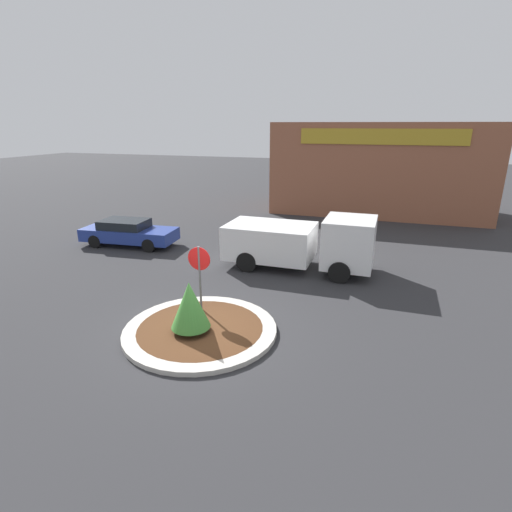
# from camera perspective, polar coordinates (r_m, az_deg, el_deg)

# --- Properties ---
(ground_plane) EXTENTS (120.00, 120.00, 0.00)m
(ground_plane) POSITION_cam_1_polar(r_m,az_deg,el_deg) (11.81, -7.92, -10.67)
(ground_plane) COLOR #2D2D30
(traffic_island) EXTENTS (4.38, 4.38, 0.14)m
(traffic_island) POSITION_cam_1_polar(r_m,az_deg,el_deg) (11.77, -7.94, -10.37)
(traffic_island) COLOR #BCB7AD
(traffic_island) RESTS_ON ground_plane
(stop_sign) EXTENTS (0.73, 0.07, 2.21)m
(stop_sign) POSITION_cam_1_polar(r_m,az_deg,el_deg) (12.27, -8.08, -1.67)
(stop_sign) COLOR #4C4C51
(stop_sign) RESTS_ON ground_plane
(island_shrub) EXTENTS (1.10, 1.10, 1.48)m
(island_shrub) POSITION_cam_1_polar(r_m,az_deg,el_deg) (11.22, -9.42, -6.90)
(island_shrub) COLOR brown
(island_shrub) RESTS_ON traffic_island
(utility_truck) EXTENTS (5.98, 2.47, 2.24)m
(utility_truck) POSITION_cam_1_polar(r_m,az_deg,el_deg) (16.33, 6.46, 2.02)
(utility_truck) COLOR white
(utility_truck) RESTS_ON ground_plane
(storefront_building) EXTENTS (13.48, 6.07, 5.80)m
(storefront_building) POSITION_cam_1_polar(r_m,az_deg,el_deg) (28.36, 17.22, 11.91)
(storefront_building) COLOR #93563D
(storefront_building) RESTS_ON ground_plane
(parked_sedan_blue) EXTENTS (4.70, 2.09, 1.27)m
(parked_sedan_blue) POSITION_cam_1_polar(r_m,az_deg,el_deg) (20.53, -17.76, 3.26)
(parked_sedan_blue) COLOR navy
(parked_sedan_blue) RESTS_ON ground_plane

